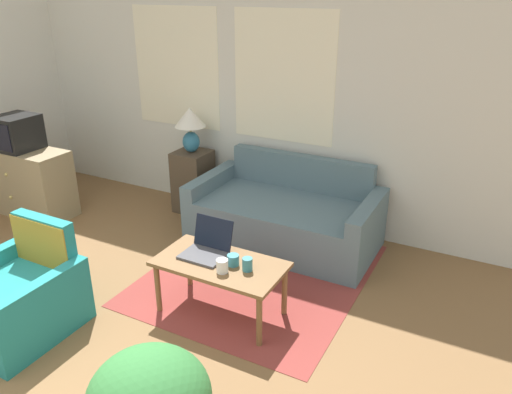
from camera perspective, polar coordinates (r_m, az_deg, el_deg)
The scene contains 13 objects.
wall_back at distance 5.46m, azimuth -2.45°, elevation 11.51°, with size 6.25×0.06×2.60m.
rug at distance 4.54m, azimuth 0.29°, elevation -8.75°, with size 1.80×2.07×0.01m.
couch at distance 4.99m, azimuth 3.50°, elevation -2.26°, with size 1.81×0.94×0.81m.
armchair at distance 4.17m, azimuth -25.34°, elevation -10.45°, with size 0.76×0.80×0.79m.
tv_dresser at distance 6.16m, azimuth -24.78°, elevation 1.69°, with size 1.11×0.46×0.75m.
television at distance 5.99m, azimuth -25.68°, elevation 6.67°, with size 0.40×0.42×0.37m.
side_table at distance 5.70m, azimuth -7.18°, elevation 1.81°, with size 0.37×0.37×0.70m.
table_lamp at distance 5.49m, azimuth -7.53°, elevation 8.33°, with size 0.34×0.34×0.49m.
coffee_table at distance 3.87m, azimuth -4.12°, elevation -8.14°, with size 1.00×0.53×0.46m.
laptop at distance 3.93m, azimuth -5.62°, elevation -5.70°, with size 0.34×0.32×0.26m.
cup_navy at distance 3.78m, azimuth -2.64°, elevation -7.21°, with size 0.09×0.09×0.08m.
cup_yellow at distance 3.69m, azimuth -3.88°, elevation -7.86°, with size 0.09×0.09×0.10m.
cup_white at distance 3.70m, azimuth -0.99°, elevation -7.70°, with size 0.08×0.08×0.10m.
Camera 1 is at (2.69, -0.99, 2.40)m, focal length 35.00 mm.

